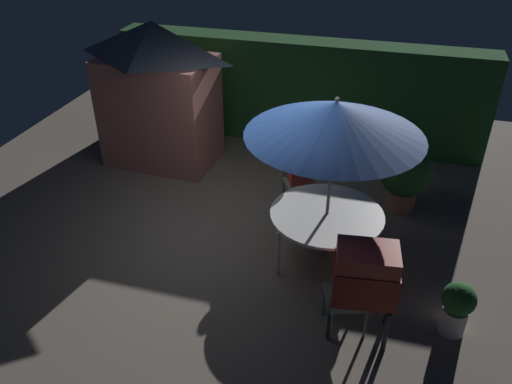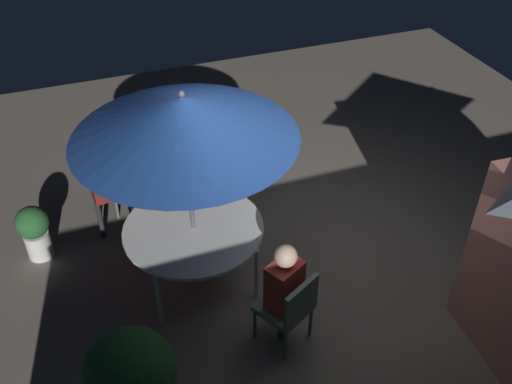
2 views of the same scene
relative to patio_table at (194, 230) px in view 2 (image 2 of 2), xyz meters
The scene contains 9 objects.
ground_plane 1.36m from the patio_table, behind, with size 11.00×11.00×0.00m, color #6B6056.
patio_table is the anchor object (origin of this frame).
patio_umbrella 1.40m from the patio_table, behind, with size 2.21×2.21×2.37m.
bbq_grill 1.40m from the patio_table, 64.02° to the right, with size 0.76×0.58×1.20m.
chair_near_shed 1.38m from the patio_table, 117.59° to the left, with size 0.62×0.63×0.90m.
chair_far_side 1.39m from the patio_table, 70.41° to the right, with size 0.59×0.59×0.90m.
potted_plant_by_shed 1.95m from the patio_table, 30.11° to the right, with size 0.39×0.39×0.71m.
potted_plant_by_grill 1.84m from the patio_table, 57.82° to the left, with size 0.82×0.82×1.10m.
person_in_red 1.28m from the patio_table, 117.59° to the left, with size 0.41×0.37×1.26m.
Camera 2 is at (2.11, 4.45, 4.84)m, focal length 40.40 mm.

